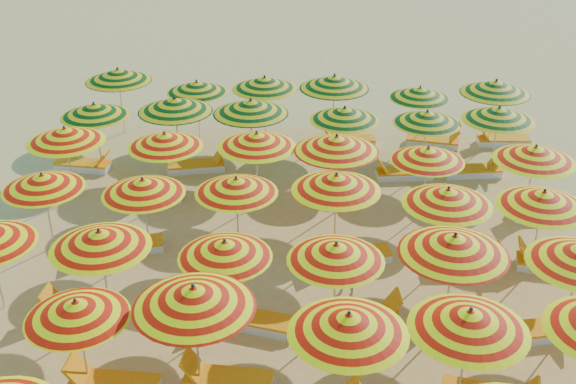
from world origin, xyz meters
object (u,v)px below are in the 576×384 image
object	(u,v)px
umbrella_14	(225,249)
umbrella_31	(175,105)
umbrella_15	(336,252)
lounger_9	(82,312)
umbrella_30	(94,110)
lounger_12	(541,331)
lounger_11	(361,315)
lounger_21	(403,173)
umbrella_27	(337,144)
umbrella_40	(420,93)
umbrella_19	(143,187)
umbrella_9	(348,324)
umbrella_10	(469,320)
umbrella_20	(236,186)
umbrella_33	(345,114)
umbrella_22	(448,197)
umbrella_28	(428,155)
lounger_15	(465,265)
lounger_25	(502,140)
lounger_23	(348,141)
umbrella_21	(336,183)
umbrella_23	(543,199)
lounger_20	(198,166)
lounger_18	(541,212)
lounger_5	(226,380)
umbrella_34	(427,117)
umbrella_18	(43,182)
umbrella_24	(65,135)
lounger_13	(127,245)
umbrella_7	(76,310)
umbrella_26	(257,140)
lounger_17	(149,197)
umbrella_25	(165,140)
umbrella_38	(265,83)
umbrella_41	(496,87)
umbrella_35	(499,114)
lounger_4	(112,384)
umbrella_36	(118,75)
umbrella_29	(535,154)
lounger_19	(84,165)
umbrella_13	(100,239)
umbrella_37	(197,87)
umbrella_39	(334,82)
umbrella_32	(251,107)
umbrella_8	(194,297)

from	to	relation	value
umbrella_14	umbrella_31	bearing A→B (deg)	109.36
umbrella_15	lounger_9	distance (m)	5.77
umbrella_30	lounger_12	distance (m)	13.91
lounger_11	lounger_21	world-z (taller)	same
umbrella_27	umbrella_40	size ratio (longest dim) A/B	1.39
umbrella_19	lounger_9	distance (m)	3.29
umbrella_9	umbrella_10	distance (m)	2.12
umbrella_20	umbrella_33	world-z (taller)	umbrella_33
umbrella_9	umbrella_22	world-z (taller)	umbrella_9
umbrella_28	lounger_15	xyz separation A→B (m)	(0.79, -2.64, -1.69)
umbrella_33	lounger_25	xyz separation A→B (m)	(5.28, 2.49, -1.78)
umbrella_27	lounger_23	bearing A→B (deg)	85.42
umbrella_19	umbrella_21	xyz separation A→B (m)	(4.61, 0.25, 0.15)
umbrella_23	lounger_25	world-z (taller)	umbrella_23
lounger_12	lounger_20	size ratio (longest dim) A/B	1.00
lounger_18	lounger_5	bearing A→B (deg)	33.97
umbrella_34	umbrella_18	bearing A→B (deg)	-153.48
umbrella_19	umbrella_24	world-z (taller)	umbrella_24
umbrella_10	lounger_13	xyz separation A→B (m)	(-7.60, 4.85, -1.85)
lounger_15	umbrella_24	bearing A→B (deg)	160.55
umbrella_7	lounger_12	bearing A→B (deg)	13.20
umbrella_9	umbrella_28	distance (m)	7.74
lounger_13	umbrella_14	bearing A→B (deg)	124.07
umbrella_33	lounger_9	size ratio (longest dim) A/B	1.56
umbrella_20	umbrella_26	bearing A→B (deg)	84.80
umbrella_33	lounger_17	world-z (taller)	umbrella_33
umbrella_25	umbrella_38	world-z (taller)	umbrella_38
umbrella_18	umbrella_30	size ratio (longest dim) A/B	1.16
umbrella_15	lounger_15	xyz separation A→B (m)	(3.14, 2.37, -1.74)
umbrella_31	umbrella_40	world-z (taller)	umbrella_31
lounger_25	umbrella_41	bearing A→B (deg)	20.58
umbrella_35	lounger_4	world-z (taller)	umbrella_35
umbrella_30	lounger_11	xyz separation A→B (m)	(7.92, -7.06, -1.77)
umbrella_14	umbrella_36	size ratio (longest dim) A/B	0.94
umbrella_23	umbrella_31	size ratio (longest dim) A/B	0.91
umbrella_29	lounger_23	bearing A→B (deg)	135.83
umbrella_30	lounger_13	size ratio (longest dim) A/B	1.20
umbrella_7	lounger_19	distance (m)	9.94
umbrella_7	lounger_5	distance (m)	3.14
umbrella_13	umbrella_37	xyz separation A→B (m)	(0.22, 9.73, -0.14)
umbrella_33	umbrella_28	bearing A→B (deg)	-48.47
umbrella_15	lounger_18	distance (m)	7.78
umbrella_36	umbrella_39	distance (m)	7.20
umbrella_24	umbrella_39	size ratio (longest dim) A/B	1.09
umbrella_27	umbrella_26	bearing A→B (deg)	171.79
umbrella_15	umbrella_32	xyz separation A→B (m)	(-2.63, 7.43, 0.21)
umbrella_8	lounger_11	bearing A→B (deg)	35.69
lounger_17	lounger_20	distance (m)	2.37
umbrella_18	umbrella_36	xyz separation A→B (m)	(-0.22, 7.41, 0.19)
umbrella_15	umbrella_24	distance (m)	9.12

